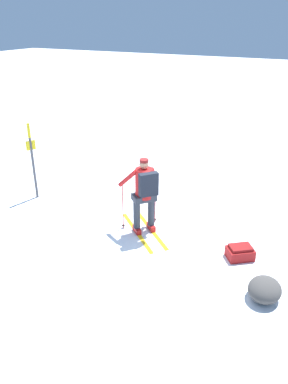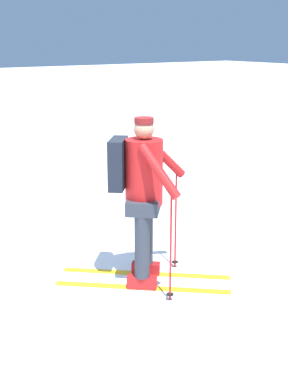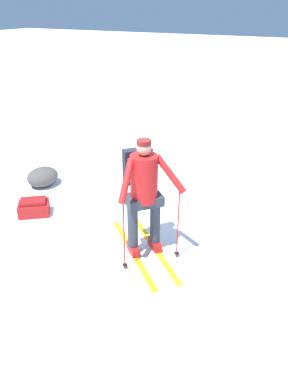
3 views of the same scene
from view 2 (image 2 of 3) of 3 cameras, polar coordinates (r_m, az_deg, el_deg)
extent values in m
plane|color=white|center=(5.65, -7.56, -9.73)|extent=(80.00, 80.00, 0.00)
cube|color=gold|center=(5.83, 0.20, -8.69)|extent=(1.26, 1.40, 0.01)
cube|color=red|center=(5.80, 0.20, -8.11)|extent=(0.28, 0.30, 0.12)
cylinder|color=#2D333D|center=(5.64, 0.20, -4.22)|extent=(0.15, 0.15, 0.72)
cube|color=gold|center=(5.52, -0.21, -10.17)|extent=(1.26, 1.40, 0.01)
cube|color=red|center=(5.49, -0.21, -9.56)|extent=(0.28, 0.30, 0.12)
cylinder|color=#2D333D|center=(5.32, -0.22, -5.49)|extent=(0.15, 0.15, 0.72)
cube|color=#2D333D|center=(5.36, 0.00, -1.25)|extent=(0.58, 0.56, 0.14)
cylinder|color=red|center=(5.27, 0.00, 2.15)|extent=(0.37, 0.37, 0.65)
sphere|color=tan|center=(5.19, 0.00, 6.72)|extent=(0.20, 0.20, 0.20)
cylinder|color=maroon|center=(5.17, 0.00, 7.63)|extent=(0.19, 0.19, 0.06)
cube|color=black|center=(5.29, -2.79, 3.06)|extent=(0.39, 0.37, 0.50)
cylinder|color=red|center=(5.80, 3.40, -2.94)|extent=(0.02, 0.02, 1.12)
cylinder|color=black|center=(5.98, 3.32, -7.46)|extent=(0.07, 0.07, 0.01)
cylinder|color=red|center=(5.53, 2.18, 3.74)|extent=(0.14, 0.50, 0.48)
cylinder|color=red|center=(5.07, 2.87, -5.81)|extent=(0.02, 0.02, 1.12)
cylinder|color=black|center=(5.28, 2.79, -10.84)|extent=(0.07, 0.07, 0.01)
cylinder|color=red|center=(4.94, 1.62, 2.24)|extent=(0.50, 0.20, 0.48)
camera|label=1|loc=(10.81, -40.11, 22.96)|focal=35.00mm
camera|label=3|loc=(5.14, 56.22, 18.59)|focal=35.00mm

